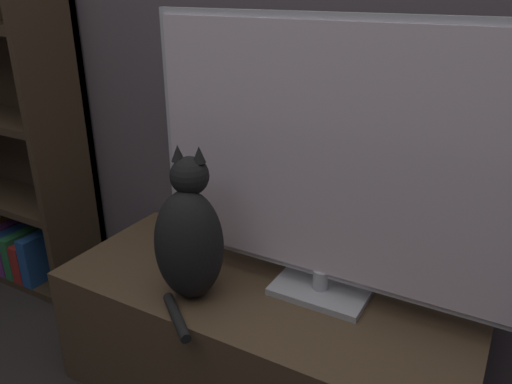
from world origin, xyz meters
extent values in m
cube|color=brown|center=(0.00, 0.92, 0.21)|extent=(1.24, 0.51, 0.41)
cube|color=#B7B7BC|center=(0.16, 0.98, 0.42)|extent=(0.27, 0.16, 0.02)
cylinder|color=#B7B7BC|center=(0.16, 0.98, 0.46)|extent=(0.04, 0.04, 0.06)
cube|color=#B7B7BC|center=(0.16, 0.99, 0.83)|extent=(1.04, 0.02, 0.71)
cube|color=silver|center=(0.16, 0.97, 0.83)|extent=(1.00, 0.01, 0.67)
ellipsoid|color=black|center=(-0.16, 0.80, 0.57)|extent=(0.24, 0.22, 0.33)
ellipsoid|color=olive|center=(-0.18, 0.86, 0.56)|extent=(0.12, 0.09, 0.18)
sphere|color=black|center=(-0.17, 0.83, 0.77)|extent=(0.13, 0.13, 0.11)
cone|color=black|center=(-0.20, 0.82, 0.83)|extent=(0.04, 0.04, 0.04)
cone|color=black|center=(-0.14, 0.84, 0.83)|extent=(0.04, 0.04, 0.04)
cylinder|color=black|center=(-0.12, 0.68, 0.43)|extent=(0.17, 0.14, 0.03)
cube|color=#3D2D1E|center=(-0.94, 1.05, 0.73)|extent=(0.03, 0.28, 1.46)
cube|color=#3D2D1E|center=(-1.28, 1.18, 0.73)|extent=(0.71, 0.03, 1.46)
cube|color=#3D2D1E|center=(-1.28, 1.05, 0.01)|extent=(0.65, 0.25, 0.03)
cube|color=#3D2D1E|center=(-1.28, 1.05, 0.37)|extent=(0.65, 0.25, 0.03)
cube|color=#3D2D1E|center=(-1.28, 1.05, 0.73)|extent=(0.65, 0.25, 0.03)
cube|color=#6B2D75|center=(-1.46, 1.03, 0.11)|extent=(0.06, 0.21, 0.16)
cube|color=navy|center=(-1.38, 1.03, 0.11)|extent=(0.06, 0.22, 0.16)
cube|color=#6B2D75|center=(-1.32, 1.03, 0.11)|extent=(0.04, 0.20, 0.17)
cube|color=#236B38|center=(-1.27, 1.03, 0.13)|extent=(0.05, 0.21, 0.20)
cube|color=maroon|center=(-1.21, 1.02, 0.12)|extent=(0.06, 0.20, 0.17)
cube|color=navy|center=(-1.15, 1.02, 0.14)|extent=(0.06, 0.19, 0.22)
camera|label=1|loc=(0.60, -0.17, 1.25)|focal=35.00mm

